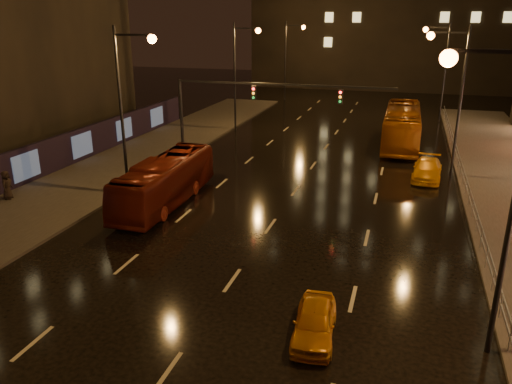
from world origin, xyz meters
TOP-DOWN VIEW (x-y plane):
  - ground at (0.00, 20.00)m, footprint 140.00×140.00m
  - sidewalk_left at (-13.50, 15.00)m, footprint 7.00×70.00m
  - hoarding_left at (-17.20, 12.00)m, footprint 0.30×46.00m
  - traffic_signal at (-5.06, 20.00)m, footprint 15.31×0.32m
  - streetlight_right at (8.92, 2.00)m, footprint 2.64×0.50m
  - railing_right at (10.20, 18.00)m, footprint 0.05×56.00m
  - bus_red at (-6.81, 11.57)m, footprint 2.53×9.90m
  - bus_curb at (6.00, 30.39)m, footprint 2.92×12.08m
  - taxi_near at (4.00, 1.14)m, footprint 1.67×3.54m
  - taxi_far at (8.00, 21.07)m, footprint 2.13×4.60m
  - pedestrian_c at (-16.00, 9.13)m, footprint 0.77×0.96m

SIDE VIEW (x-z plane):
  - ground at x=0.00m, z-range 0.00..0.00m
  - sidewalk_left at x=-13.50m, z-range 0.00..0.15m
  - taxi_near at x=4.00m, z-range 0.00..1.17m
  - taxi_far at x=8.00m, z-range 0.00..1.30m
  - railing_right at x=10.20m, z-range 0.40..1.40m
  - pedestrian_c at x=-16.00m, z-range 0.15..1.88m
  - hoarding_left at x=-17.20m, z-range 0.00..2.50m
  - bus_red at x=-6.81m, z-range 0.00..2.74m
  - bus_curb at x=6.00m, z-range 0.00..3.36m
  - traffic_signal at x=-5.06m, z-range 1.64..7.84m
  - streetlight_right at x=8.92m, z-range 1.43..11.43m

